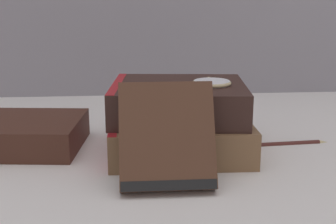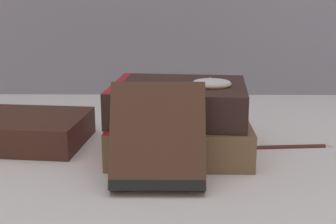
% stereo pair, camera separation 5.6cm
% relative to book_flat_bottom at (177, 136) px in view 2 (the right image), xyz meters
% --- Properties ---
extents(ground_plane, '(3.00, 3.00, 0.00)m').
position_rel_book_flat_bottom_xyz_m(ground_plane, '(-0.00, -0.02, -0.03)').
color(ground_plane, silver).
extents(book_flat_bottom, '(0.20, 0.17, 0.05)m').
position_rel_book_flat_bottom_xyz_m(book_flat_bottom, '(0.00, 0.00, 0.00)').
color(book_flat_bottom, brown).
rests_on(book_flat_bottom, ground_plane).
extents(book_flat_top, '(0.21, 0.18, 0.05)m').
position_rel_book_flat_bottom_xyz_m(book_flat_top, '(-0.00, 0.01, 0.05)').
color(book_flat_top, '#331E19').
rests_on(book_flat_top, book_flat_bottom).
extents(book_side_left, '(0.21, 0.17, 0.04)m').
position_rel_book_flat_bottom_xyz_m(book_side_left, '(-0.25, 0.04, -0.00)').
color(book_side_left, '#422319').
rests_on(book_side_left, ground_plane).
extents(book_leaning_front, '(0.12, 0.08, 0.13)m').
position_rel_book_flat_bottom_xyz_m(book_leaning_front, '(-0.02, -0.12, 0.03)').
color(book_leaning_front, '#4C2D1E').
rests_on(book_leaning_front, ground_plane).
extents(pocket_watch, '(0.06, 0.06, 0.01)m').
position_rel_book_flat_bottom_xyz_m(pocket_watch, '(0.05, 0.00, 0.08)').
color(pocket_watch, silver).
rests_on(pocket_watch, book_flat_top).
extents(reading_glasses, '(0.09, 0.05, 0.00)m').
position_rel_book_flat_bottom_xyz_m(reading_glasses, '(-0.05, 0.15, -0.02)').
color(reading_glasses, '#ADADB2').
rests_on(reading_glasses, ground_plane).
extents(fountain_pen, '(0.13, 0.02, 0.01)m').
position_rel_book_flat_bottom_xyz_m(fountain_pen, '(0.18, 0.02, -0.02)').
color(fountain_pen, '#471E19').
rests_on(fountain_pen, ground_plane).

